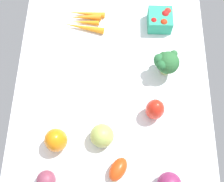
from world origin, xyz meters
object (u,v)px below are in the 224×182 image
object	(u,v)px
berry_basket	(160,20)
carrot_bunch	(85,20)
heirloom_tomato_green	(102,136)
broccoli_head	(166,62)
bell_pepper_orange	(56,140)
bell_pepper_red	(155,109)
red_onion_near_basket	(46,180)
roma_tomato	(118,169)

from	to	relation	value
berry_basket	carrot_bunch	bearing A→B (deg)	-91.25
heirloom_tomato_green	broccoli_head	size ratio (longest dim) A/B	0.71
berry_basket	bell_pepper_orange	world-z (taller)	bell_pepper_orange
berry_basket	bell_pepper_red	bearing A→B (deg)	-5.40
berry_basket	red_onion_near_basket	size ratio (longest dim) A/B	1.51
bell_pepper_red	berry_basket	bearing A→B (deg)	174.60
berry_basket	broccoli_head	xyz separation A→B (cm)	(22.27, 0.74, 3.83)
broccoli_head	red_onion_near_basket	bearing A→B (deg)	-43.87
bell_pepper_red	bell_pepper_orange	world-z (taller)	bell_pepper_orange
heirloom_tomato_green	berry_basket	bearing A→B (deg)	155.75
bell_pepper_red	carrot_bunch	xyz separation A→B (cm)	(-41.03, -28.09, -3.79)
broccoli_head	carrot_bunch	bearing A→B (deg)	-125.13
heirloom_tomato_green	broccoli_head	xyz separation A→B (cm)	(-27.96, 23.36, 3.28)
roma_tomato	berry_basket	bearing A→B (deg)	13.85
berry_basket	red_onion_near_basket	distance (cm)	77.22
roma_tomato	carrot_bunch	bearing A→B (deg)	42.81
bell_pepper_red	roma_tomato	world-z (taller)	bell_pepper_red
bell_pepper_red	roma_tomato	xyz separation A→B (cm)	(21.08, -12.98, -2.44)
bell_pepper_orange	red_onion_near_basket	bearing A→B (deg)	-10.32
bell_pepper_orange	carrot_bunch	xyz separation A→B (cm)	(-53.09, 6.56, -3.84)
berry_basket	roma_tomato	world-z (taller)	berry_basket
heirloom_tomato_green	red_onion_near_basket	distance (cm)	23.82
roma_tomato	bell_pepper_orange	size ratio (longest dim) A/B	0.84
heirloom_tomato_green	bell_pepper_orange	size ratio (longest dim) A/B	0.82
bell_pepper_red	roma_tomato	bearing A→B (deg)	-31.62
bell_pepper_orange	berry_basket	bearing A→B (deg)	143.72
heirloom_tomato_green	broccoli_head	bearing A→B (deg)	140.12
heirloom_tomato_green	bell_pepper_orange	xyz separation A→B (cm)	(2.17, -15.83, 0.93)
heirloom_tomato_green	carrot_bunch	xyz separation A→B (cm)	(-50.93, -9.27, -2.92)
bell_pepper_red	broccoli_head	size ratio (longest dim) A/B	0.86
broccoli_head	roma_tomato	bearing A→B (deg)	-24.11
heirloom_tomato_green	bell_pepper_orange	bearing A→B (deg)	-82.20
bell_pepper_red	broccoli_head	xyz separation A→B (cm)	(-18.06, 4.55, 2.40)
red_onion_near_basket	berry_basket	bearing A→B (deg)	148.06
carrot_bunch	broccoli_head	bearing A→B (deg)	54.87
roma_tomato	carrot_bunch	xyz separation A→B (cm)	(-62.11, -15.11, -1.36)
berry_basket	bell_pepper_red	size ratio (longest dim) A/B	0.96
heirloom_tomato_green	roma_tomato	world-z (taller)	heirloom_tomato_green
heirloom_tomato_green	red_onion_near_basket	bearing A→B (deg)	-49.98
red_onion_near_basket	carrot_bunch	world-z (taller)	red_onion_near_basket
heirloom_tomato_green	bell_pepper_red	xyz separation A→B (cm)	(-9.90, 18.82, 0.88)
bell_pepper_red	bell_pepper_orange	bearing A→B (deg)	-70.80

